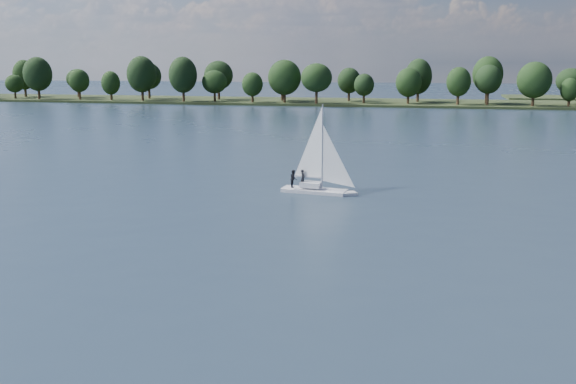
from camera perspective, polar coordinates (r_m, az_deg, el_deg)
name	(u,v)px	position (r m, az deg, el deg)	size (l,w,h in m)	color
ground	(302,141)	(115.48, 1.29, 4.55)	(700.00, 700.00, 0.00)	#233342
far_shore	(368,103)	(225.92, 7.09, 7.82)	(660.00, 40.00, 1.50)	black
sailboat	(315,167)	(68.84, 2.42, 2.19)	(7.80, 3.14, 9.98)	silver
treeline	(290,80)	(226.15, 0.16, 9.94)	(562.05, 73.79, 18.38)	black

